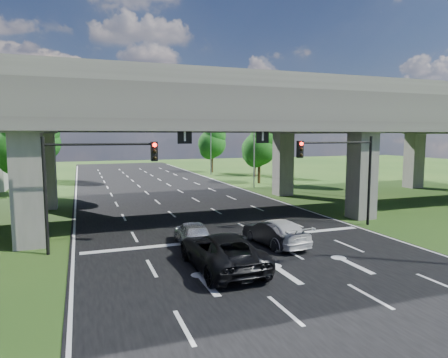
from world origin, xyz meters
TOP-DOWN VIEW (x-y plane):
  - ground at (0.00, 0.00)m, footprint 160.00×160.00m
  - road at (0.00, 10.00)m, footprint 18.00×120.00m
  - overpass at (0.00, 12.00)m, footprint 80.00×15.00m
  - signal_right at (7.82, 3.94)m, footprint 5.76×0.54m
  - signal_left at (-7.82, 3.94)m, footprint 5.76×0.54m
  - streetlight_far at (10.10, 24.00)m, footprint 3.38×0.25m
  - streetlight_beyond at (10.10, 40.00)m, footprint 3.38×0.25m
  - tree_left_near at (-13.95, 26.00)m, footprint 4.50×4.50m
  - tree_left_far at (-12.95, 42.00)m, footprint 4.80×4.80m
  - tree_right_near at (13.05, 28.00)m, footprint 4.20×4.20m
  - tree_right_mid at (16.05, 36.00)m, footprint 3.91×3.90m
  - tree_right_far at (12.05, 44.00)m, footprint 4.50×4.50m
  - car_silver at (-2.61, 3.00)m, footprint 1.89×4.12m
  - car_dark at (1.52, 1.68)m, footprint 1.91×4.17m
  - car_white at (1.80, 1.65)m, footprint 2.42×4.97m
  - car_trailing at (-2.40, -1.16)m, footprint 2.79×5.93m

SIDE VIEW (x-z plane):
  - ground at x=0.00m, z-range 0.00..0.00m
  - road at x=0.00m, z-range 0.00..0.03m
  - car_dark at x=1.52m, z-range 0.03..1.36m
  - car_silver at x=-2.61m, z-range 0.03..1.40m
  - car_white at x=1.80m, z-range 0.03..1.42m
  - car_trailing at x=-2.40m, z-range 0.03..1.67m
  - tree_right_mid at x=16.05m, z-range 0.79..7.55m
  - signal_right at x=7.82m, z-range 1.19..7.19m
  - signal_left at x=-7.82m, z-range 1.19..7.19m
  - tree_right_near at x=13.05m, z-range 0.86..8.14m
  - tree_left_near at x=-13.95m, z-range 0.92..8.72m
  - tree_right_far at x=12.05m, z-range 0.92..8.72m
  - tree_left_far at x=-12.95m, z-range 0.98..9.30m
  - streetlight_far at x=10.10m, z-range 0.85..10.85m
  - streetlight_beyond at x=10.10m, z-range 0.85..10.85m
  - overpass at x=0.00m, z-range 2.92..12.92m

